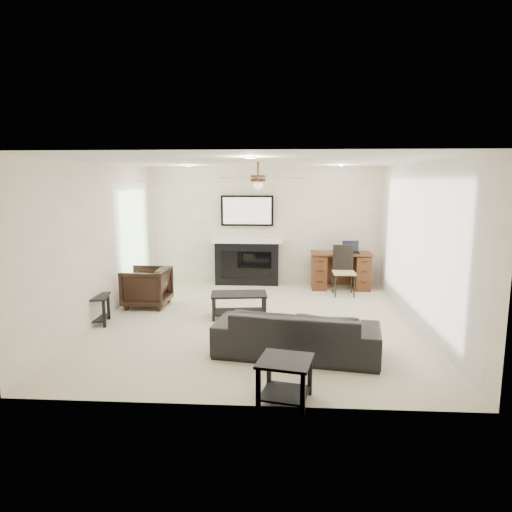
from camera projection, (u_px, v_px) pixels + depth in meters
The scene contains 10 objects.
room_shell at pixel (270, 215), 7.05m from camera, with size 5.50×5.54×2.52m.
sofa at pixel (297, 333), 5.82m from camera, with size 2.08×0.81×0.61m, color black.
armchair at pixel (147, 287), 8.08m from camera, with size 0.75×0.77×0.70m, color black.
coffee_table at pixel (239, 305), 7.46m from camera, with size 0.90×0.50×0.40m, color black.
end_table_near at pixel (285, 381), 4.61m from camera, with size 0.52×0.52×0.45m, color black.
end_table_left at pixel (92, 310), 7.10m from camera, with size 0.50×0.50×0.45m, color black.
fireplace_unit at pixel (247, 241), 9.67m from camera, with size 1.52×0.34×1.91m, color black.
desk at pixel (340, 271), 9.38m from camera, with size 1.22×0.56×0.76m, color #3E1F0F.
desk_chair at pixel (344, 271), 8.82m from camera, with size 0.42×0.44×0.97m, color black.
laptop at pixel (351, 247), 9.27m from camera, with size 0.33×0.24×0.23m, color black.
Camera 1 is at (0.41, -6.98, 2.23)m, focal length 32.00 mm.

